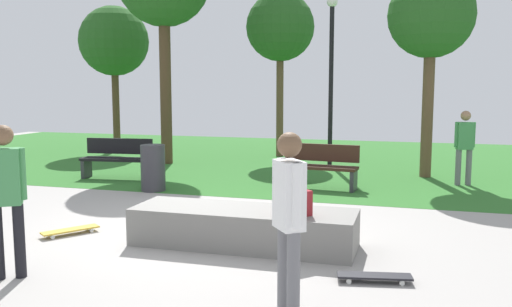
# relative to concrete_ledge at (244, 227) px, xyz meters

# --- Properties ---
(ground_plane) EXTENTS (28.00, 28.00, 0.00)m
(ground_plane) POSITION_rel_concrete_ledge_xyz_m (-1.00, 0.50, -0.25)
(ground_plane) COLOR #9E9993
(grass_lawn) EXTENTS (26.60, 11.59, 0.01)m
(grass_lawn) POSITION_rel_concrete_ledge_xyz_m (-1.00, 8.71, -0.24)
(grass_lawn) COLOR #2D6B28
(grass_lawn) RESTS_ON ground_plane
(concrete_ledge) EXTENTS (2.97, 0.93, 0.50)m
(concrete_ledge) POSITION_rel_concrete_ledge_xyz_m (0.00, 0.00, 0.00)
(concrete_ledge) COLOR gray
(concrete_ledge) RESTS_ON ground_plane
(backpack_on_ledge) EXTENTS (0.34, 0.34, 0.32)m
(backpack_on_ledge) POSITION_rel_concrete_ledge_xyz_m (0.78, -0.17, 0.41)
(backpack_on_ledge) COLOR maroon
(backpack_on_ledge) RESTS_ON concrete_ledge
(skater_performing_trick) EXTENTS (0.35, 0.38, 1.71)m
(skater_performing_trick) POSITION_rel_concrete_ledge_xyz_m (1.07, -2.03, 0.75)
(skater_performing_trick) COLOR slate
(skater_performing_trick) RESTS_ON ground_plane
(skater_watching) EXTENTS (0.38, 0.34, 1.70)m
(skater_watching) POSITION_rel_concrete_ledge_xyz_m (-2.11, -1.90, 0.75)
(skater_watching) COLOR black
(skater_watching) RESTS_ON ground_plane
(skateboard_by_ledge) EXTENTS (0.82, 0.34, 0.08)m
(skateboard_by_ledge) POSITION_rel_concrete_ledge_xyz_m (1.77, -0.91, -0.18)
(skateboard_by_ledge) COLOR black
(skateboard_by_ledge) RESTS_ON ground_plane
(skateboard_spare) EXTENTS (0.63, 0.77, 0.08)m
(skateboard_spare) POSITION_rel_concrete_ledge_xyz_m (-2.55, -0.18, -0.18)
(skateboard_spare) COLOR gold
(skateboard_spare) RESTS_ON ground_plane
(park_bench_near_lamppost) EXTENTS (1.64, 0.63, 0.91)m
(park_bench_near_lamppost) POSITION_rel_concrete_ledge_xyz_m (0.29, 4.34, 0.23)
(park_bench_near_lamppost) COLOR #331E14
(park_bench_near_lamppost) RESTS_ON ground_plane
(park_bench_by_oak) EXTENTS (1.64, 0.63, 0.91)m
(park_bench_by_oak) POSITION_rel_concrete_ledge_xyz_m (-4.38, 4.26, 0.23)
(park_bench_by_oak) COLOR black
(park_bench_by_oak) RESTS_ON ground_plane
(tree_leaning_ash) EXTENTS (2.27, 2.27, 4.72)m
(tree_leaning_ash) POSITION_rel_concrete_ledge_xyz_m (-7.40, 9.40, 3.30)
(tree_leaning_ash) COLOR #4C3823
(tree_leaning_ash) RESTS_ON grass_lawn
(tree_broad_elm) EXTENTS (1.95, 1.95, 4.69)m
(tree_broad_elm) POSITION_rel_concrete_ledge_xyz_m (2.44, 6.43, 3.40)
(tree_broad_elm) COLOR brown
(tree_broad_elm) RESTS_ON grass_lawn
(tree_tall_oak) EXTENTS (2.02, 2.02, 4.85)m
(tree_tall_oak) POSITION_rel_concrete_ledge_xyz_m (-1.73, 9.15, 3.56)
(tree_tall_oak) COLOR brown
(tree_tall_oak) RESTS_ON grass_lawn
(lamp_post) EXTENTS (0.28, 0.28, 4.42)m
(lamp_post) POSITION_rel_concrete_ledge_xyz_m (0.01, 7.72, 2.42)
(lamp_post) COLOR black
(lamp_post) RESTS_ON ground_plane
(trash_bin) EXTENTS (0.49, 0.49, 0.94)m
(trash_bin) POSITION_rel_concrete_ledge_xyz_m (-2.90, 3.13, 0.22)
(trash_bin) COLOR #333338
(trash_bin) RESTS_ON ground_plane
(pedestrian_with_backpack) EXTENTS (0.42, 0.39, 1.60)m
(pedestrian_with_backpack) POSITION_rel_concrete_ledge_xyz_m (3.19, 5.55, 0.70)
(pedestrian_with_backpack) COLOR slate
(pedestrian_with_backpack) RESTS_ON ground_plane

